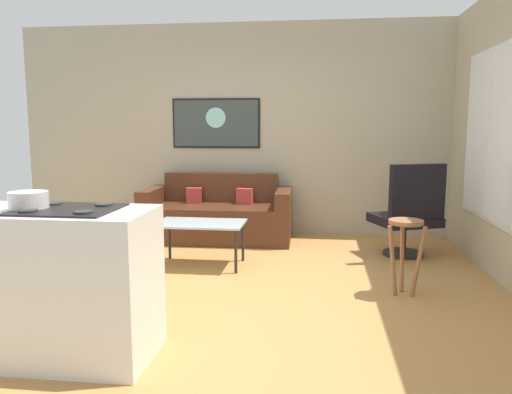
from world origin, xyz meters
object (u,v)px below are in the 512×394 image
object	(u,v)px
mixing_bowl	(29,201)
wall_painting	(216,123)
bar_stool	(405,239)
couch	(218,217)
coffee_table	(201,226)
armchair	(409,213)

from	to	relation	value
mixing_bowl	wall_painting	bearing A→B (deg)	84.57
bar_stool	mixing_bowl	size ratio (longest dim) A/B	2.79
couch	bar_stool	xyz separation A→B (m)	(2.02, -1.89, 0.20)
coffee_table	mixing_bowl	size ratio (longest dim) A/B	3.85
couch	bar_stool	bearing A→B (deg)	-43.06
mixing_bowl	bar_stool	bearing A→B (deg)	30.63
wall_painting	mixing_bowl	bearing A→B (deg)	-95.43
couch	wall_painting	bearing A→B (deg)	102.88
coffee_table	armchair	bearing A→B (deg)	15.43
bar_stool	wall_painting	xyz separation A→B (m)	(-2.14, 2.39, 0.99)
coffee_table	bar_stool	distance (m)	2.06
couch	coffee_table	bearing A→B (deg)	-86.76
coffee_table	wall_painting	size ratio (longest dim) A/B	0.76
couch	mixing_bowl	world-z (taller)	mixing_bowl
coffee_table	bar_stool	xyz separation A→B (m)	(1.95, -0.67, 0.08)
couch	wall_painting	size ratio (longest dim) A/B	1.58
coffee_table	wall_painting	xyz separation A→B (m)	(-0.18, 1.72, 1.07)
mixing_bowl	couch	bearing A→B (deg)	81.84
couch	mixing_bowl	bearing A→B (deg)	-98.16
mixing_bowl	coffee_table	bearing A→B (deg)	75.58
bar_stool	mixing_bowl	world-z (taller)	mixing_bowl
bar_stool	mixing_bowl	distance (m)	2.95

